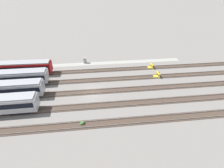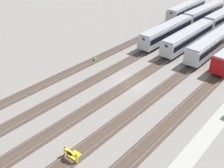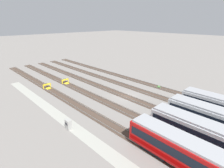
{
  "view_description": "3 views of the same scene",
  "coord_description": "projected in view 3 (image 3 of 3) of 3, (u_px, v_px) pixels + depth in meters",
  "views": [
    {
      "loc": [
        -0.83,
        32.78,
        22.92
      ],
      "look_at": [
        -4.6,
        0.0,
        1.8
      ],
      "focal_mm": 28.0,
      "sensor_mm": 36.0,
      "label": 1
    },
    {
      "loc": [
        -29.5,
        -21.74,
        22.05
      ],
      "look_at": [
        -4.6,
        0.0,
        1.8
      ],
      "focal_mm": 42.0,
      "sensor_mm": 36.0,
      "label": 2
    },
    {
      "loc": [
        22.81,
        -26.65,
        15.69
      ],
      "look_at": [
        -4.6,
        0.0,
        1.8
      ],
      "focal_mm": 28.0,
      "sensor_mm": 36.0,
      "label": 3
    }
  ],
  "objects": [
    {
      "name": "ground_plane",
      "position": [
        127.0,
        97.0,
        38.19
      ],
      "size": [
        400.0,
        400.0,
        0.0
      ],
      "primitive_type": "plane",
      "color": "gray"
    },
    {
      "name": "service_walkway",
      "position": [
        67.0,
        122.0,
        28.57
      ],
      "size": [
        54.0,
        2.0,
        0.01
      ],
      "primitive_type": "cube",
      "color": "#9E9E93",
      "rests_on": "ground"
    },
    {
      "name": "rail_track_nearest",
      "position": [
        90.0,
        113.0,
        31.54
      ],
      "size": [
        90.0,
        2.23,
        0.21
      ],
      "color": "#47382D",
      "rests_on": "ground"
    },
    {
      "name": "rail_track_near_inner",
      "position": [
        110.0,
        104.0,
        34.86
      ],
      "size": [
        90.0,
        2.24,
        0.21
      ],
      "color": "#47382D",
      "rests_on": "ground"
    },
    {
      "name": "rail_track_middle",
      "position": [
        127.0,
        97.0,
        38.17
      ],
      "size": [
        90.0,
        2.24,
        0.21
      ],
      "color": "#47382D",
      "rests_on": "ground"
    },
    {
      "name": "rail_track_far_inner",
      "position": [
        141.0,
        91.0,
        41.49
      ],
      "size": [
        90.0,
        2.23,
        0.21
      ],
      "color": "#47382D",
      "rests_on": "ground"
    },
    {
      "name": "rail_track_farthest",
      "position": [
        153.0,
        85.0,
        44.8
      ],
      "size": [
        90.0,
        2.23,
        0.21
      ],
      "color": "#47382D",
      "rests_on": "ground"
    },
    {
      "name": "subway_car_front_row_leftmost",
      "position": [
        205.0,
        163.0,
        17.81
      ],
      "size": [
        18.06,
        3.24,
        3.7
      ],
      "color": "#A80F0F",
      "rests_on": "ground"
    },
    {
      "name": "subway_car_front_row_left_inner",
      "position": [
        220.0,
        141.0,
        21.1
      ],
      "size": [
        18.01,
        2.93,
        3.7
      ],
      "color": "#B7BABF",
      "rests_on": "ground"
    },
    {
      "name": "bumper_stop_nearest_track",
      "position": [
        48.0,
        86.0,
        42.77
      ],
      "size": [
        1.36,
        2.0,
        1.22
      ],
      "color": "yellow",
      "rests_on": "ground"
    },
    {
      "name": "bumper_stop_near_inner_track",
      "position": [
        66.0,
        82.0,
        46.15
      ],
      "size": [
        1.38,
        2.01,
        1.22
      ],
      "color": "yellow",
      "rests_on": "ground"
    },
    {
      "name": "electrical_cabinet",
      "position": [
        68.0,
        124.0,
        26.62
      ],
      "size": [
        0.9,
        0.73,
        1.6
      ],
      "color": "#9E9E99",
      "rests_on": "ground"
    },
    {
      "name": "weed_clump",
      "position": [
        159.0,
        87.0,
        43.3
      ],
      "size": [
        0.92,
        0.7,
        0.64
      ],
      "color": "#4C7F3D",
      "rests_on": "ground"
    }
  ]
}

